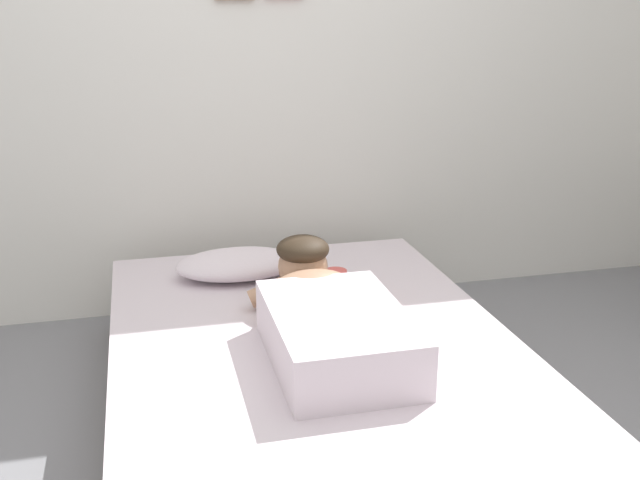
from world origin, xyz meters
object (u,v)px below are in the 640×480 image
Objects in this scene: person_lying at (325,315)px; coffee_cup at (336,279)px; pillow at (238,264)px; cell_phone at (367,334)px; bed at (313,382)px.

person_lying is 7.36× the size of coffee_cup.
person_lying reaches higher than coffee_cup.
pillow is 0.43m from coffee_cup.
person_lying reaches higher than cell_phone.
pillow reaches higher than cell_phone.
pillow reaches higher than coffee_cup.
bed is 0.29m from person_lying.
bed is 0.26m from cell_phone.
pillow reaches higher than bed.
person_lying is at bearing -170.75° from cell_phone.
person_lying is 0.19m from cell_phone.
pillow is 0.74m from person_lying.
person_lying reaches higher than bed.
bed is 0.52m from coffee_cup.
coffee_cup reaches higher than cell_phone.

